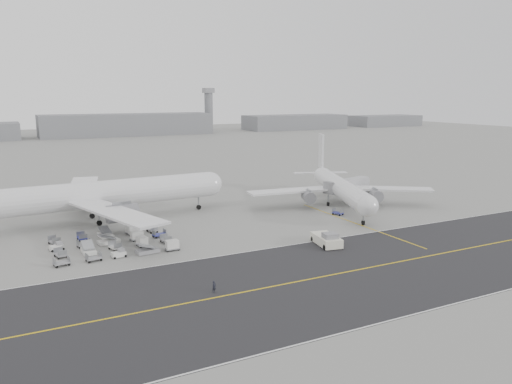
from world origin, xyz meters
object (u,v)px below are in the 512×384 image
airliner_b (340,187)px  pushback_tug (327,239)px  control_tower (209,109)px  airliner_a (96,195)px  ground_crew_a (214,287)px  jet_bridge (348,186)px

airliner_b → pushback_tug: (-21.36, -25.49, -3.51)m
control_tower → airliner_a: size_ratio=0.53×
airliner_b → pushback_tug: size_ratio=4.72×
control_tower → airliner_a: control_tower is taller
airliner_a → ground_crew_a: bearing=-173.9°
control_tower → pushback_tug: size_ratio=3.36×
airliner_b → ground_crew_a: airliner_b is taller
jet_bridge → ground_crew_a: jet_bridge is taller
pushback_tug → jet_bridge: bearing=56.9°
airliner_a → airliner_b: bearing=-103.8°
control_tower → airliner_a: (-118.07, -234.17, -10.43)m
airliner_a → pushback_tug: 49.58m
airliner_a → ground_crew_a: 47.97m
control_tower → ground_crew_a: size_ratio=18.79×
airliner_b → jet_bridge: bearing=50.7°
control_tower → pushback_tug: control_tower is taller
airliner_b → jet_bridge: 5.21m
jet_bridge → ground_crew_a: size_ratio=9.59×
control_tower → airliner_b: size_ratio=0.71×
ground_crew_a → airliner_b: bearing=14.4°
pushback_tug → airliner_b: bearing=59.6°
ground_crew_a → control_tower: bearing=45.4°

